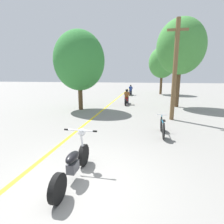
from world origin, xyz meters
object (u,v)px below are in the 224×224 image
object	(u,v)px
utility_pole	(175,70)
roadside_tree_left	(79,61)
motorcycle_rider_lead	(127,98)
roadside_tree_right_far	(162,63)
roadside_tree_right_near	(181,47)
bicycle_parked	(162,127)
motorcycle_rider_far	(131,91)
motorcycle_foreground	(74,163)

from	to	relation	value
utility_pole	roadside_tree_left	xyz separation A→B (m)	(-6.33, 2.01, 0.72)
utility_pole	roadside_tree_left	world-z (taller)	roadside_tree_left
roadside_tree_left	motorcycle_rider_lead	xyz separation A→B (m)	(3.18, 2.96, -3.03)
roadside_tree_right_far	roadside_tree_left	xyz separation A→B (m)	(-6.87, -12.44, -0.65)
roadside_tree_right_near	motorcycle_rider_lead	size ratio (longest dim) A/B	3.42
bicycle_parked	motorcycle_rider_far	bearing A→B (deg)	99.72
utility_pole	roadside_tree_right_near	size ratio (longest dim) A/B	0.81
motorcycle_rider_lead	motorcycle_rider_far	world-z (taller)	motorcycle_rider_lead
roadside_tree_left	bicycle_parked	xyz separation A→B (m)	(5.54, -4.91, -3.18)
motorcycle_rider_far	motorcycle_rider_lead	bearing A→B (deg)	-87.96
roadside_tree_right_far	motorcycle_rider_far	world-z (taller)	roadside_tree_right_far
motorcycle_rider_lead	motorcycle_rider_far	xyz separation A→B (m)	(-0.27, 7.46, -0.02)
utility_pole	motorcycle_foreground	bearing A→B (deg)	-115.78
utility_pole	motorcycle_foreground	size ratio (longest dim) A/B	2.56
utility_pole	roadside_tree_right_near	world-z (taller)	roadside_tree_right_near
bicycle_parked	roadside_tree_left	bearing A→B (deg)	138.46
roadside_tree_right_near	motorcycle_rider_lead	distance (m)	5.89
bicycle_parked	motorcycle_foreground	bearing A→B (deg)	-122.74
roadside_tree_right_near	roadside_tree_right_far	distance (m)	9.96
roadside_tree_right_near	roadside_tree_left	bearing A→B (deg)	-161.15
motorcycle_foreground	roadside_tree_left	bearing A→B (deg)	109.55
roadside_tree_right_far	motorcycle_rider_far	size ratio (longest dim) A/B	2.94
roadside_tree_right_far	motorcycle_foreground	size ratio (longest dim) A/B	2.91
utility_pole	roadside_tree_right_near	distance (m)	4.97
roadside_tree_right_near	roadside_tree_right_far	xyz separation A→B (m)	(-0.46, 9.93, -0.48)
motorcycle_foreground	motorcycle_rider_far	xyz separation A→B (m)	(-0.18, 19.13, 0.08)
motorcycle_rider_far	utility_pole	bearing A→B (deg)	-74.62
roadside_tree_right_far	roadside_tree_left	size ratio (longest dim) A/B	1.10
roadside_tree_right_far	bicycle_parked	world-z (taller)	roadside_tree_right_far
roadside_tree_left	motorcycle_foreground	size ratio (longest dim) A/B	2.65
bicycle_parked	utility_pole	bearing A→B (deg)	74.73
motorcycle_rider_far	bicycle_parked	xyz separation A→B (m)	(2.63, -15.33, -0.14)
roadside_tree_right_far	motorcycle_rider_far	xyz separation A→B (m)	(-3.96, -2.02, -3.69)
roadside_tree_right_far	motorcycle_rider_lead	world-z (taller)	roadside_tree_right_far
roadside_tree_right_far	bicycle_parked	size ratio (longest dim) A/B	3.55
roadside_tree_left	motorcycle_rider_lead	world-z (taller)	roadside_tree_left
roadside_tree_right_far	motorcycle_foreground	distance (m)	21.81
roadside_tree_right_near	motorcycle_rider_far	size ratio (longest dim) A/B	3.21
roadside_tree_left	motorcycle_foreground	bearing A→B (deg)	-70.45
utility_pole	motorcycle_rider_lead	distance (m)	6.32
motorcycle_foreground	motorcycle_rider_lead	distance (m)	11.67
roadside_tree_right_near	bicycle_parked	size ratio (longest dim) A/B	3.87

